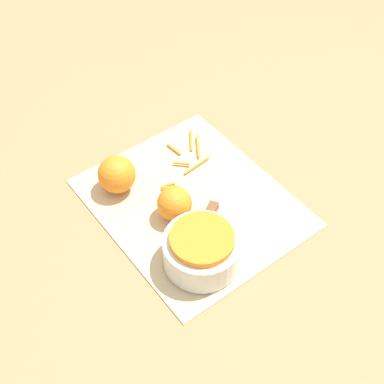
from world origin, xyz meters
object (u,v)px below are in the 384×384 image
at_px(knife, 209,216).
at_px(orange_left, 117,174).
at_px(bowl_speckled, 202,249).
at_px(orange_right, 175,204).

relative_size(knife, orange_left, 2.62).
xyz_separation_m(bowl_speckled, knife, (0.07, -0.08, -0.03)).
distance_m(orange_left, orange_right, 0.15).
distance_m(bowl_speckled, orange_right, 0.13).
relative_size(bowl_speckled, orange_left, 1.83).
bearing_deg(orange_left, bowl_speckled, -174.17).
bearing_deg(orange_left, knife, -150.64).
bearing_deg(bowl_speckled, knife, -46.17).
relative_size(knife, orange_right, 2.95).
bearing_deg(bowl_speckled, orange_right, -11.85).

